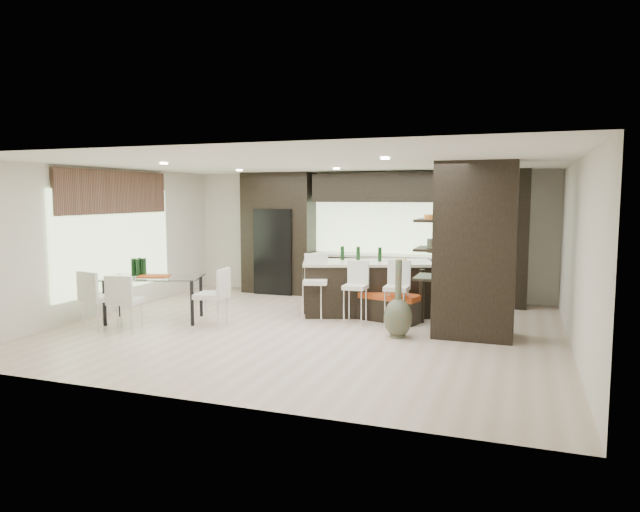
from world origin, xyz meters
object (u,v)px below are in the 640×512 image
at_px(kitchen_island, 367,288).
at_px(chair_far, 100,302).
at_px(chair_near, 126,305).
at_px(stool_right, 397,300).
at_px(bench, 386,307).
at_px(dining_table, 155,299).
at_px(floor_vase, 398,299).
at_px(stool_left, 315,294).
at_px(chair_end, 212,299).
at_px(stool_mid, 355,298).

xyz_separation_m(kitchen_island, chair_far, (-3.86, -2.60, -0.05)).
bearing_deg(chair_near, stool_right, 12.98).
bearing_deg(kitchen_island, bench, -61.21).
bearing_deg(chair_far, chair_near, 13.27).
height_order(stool_right, dining_table, stool_right).
distance_m(kitchen_island, chair_near, 4.24).
distance_m(stool_right, floor_vase, 0.77).
bearing_deg(floor_vase, kitchen_island, 120.43).
distance_m(kitchen_island, stool_right, 1.08).
xyz_separation_m(stool_right, dining_table, (-4.07, -1.02, -0.05)).
xyz_separation_m(kitchen_island, stool_left, (-0.72, -0.81, -0.02)).
height_order(kitchen_island, stool_left, kitchen_island).
relative_size(floor_vase, chair_far, 1.36).
relative_size(stool_left, dining_table, 0.58).
xyz_separation_m(kitchen_island, stool_right, (0.72, -0.80, -0.05)).
xyz_separation_m(kitchen_island, bench, (0.45, -0.40, -0.25)).
height_order(floor_vase, chair_near, floor_vase).
distance_m(kitchen_island, chair_end, 2.87).
relative_size(floor_vase, dining_table, 0.74).
relative_size(stool_left, chair_end, 1.05).
relative_size(stool_right, chair_near, 1.04).
distance_m(stool_mid, chair_near, 3.80).
distance_m(stool_left, chair_end, 1.80).
xyz_separation_m(kitchen_island, floor_vase, (0.90, -1.54, 0.11)).
distance_m(stool_mid, floor_vase, 1.18).
bearing_deg(kitchen_island, stool_right, -67.10).
relative_size(bench, chair_end, 1.40).
bearing_deg(kitchen_island, floor_vase, -78.71).
distance_m(stool_left, bench, 1.26).
bearing_deg(stool_left, floor_vase, -39.79).
relative_size(bench, dining_table, 0.77).
xyz_separation_m(stool_mid, dining_table, (-3.35, -1.03, -0.04)).
bearing_deg(stool_left, chair_end, -161.68).
bearing_deg(stool_right, chair_far, -158.84).
relative_size(bench, chair_far, 1.41).
distance_m(kitchen_island, chair_far, 4.65).
distance_m(stool_right, chair_end, 3.11).
xyz_separation_m(kitchen_island, chair_near, (-3.35, -2.59, -0.07)).
distance_m(kitchen_island, dining_table, 3.82).
bearing_deg(floor_vase, chair_near, -166.03).
bearing_deg(stool_mid, floor_vase, -38.82).
bearing_deg(chair_near, kitchen_island, 26.99).
distance_m(stool_right, chair_near, 4.45).
relative_size(stool_mid, stool_right, 0.97).
bearing_deg(stool_mid, bench, 41.83).
xyz_separation_m(stool_mid, chair_end, (-2.21, -1.03, 0.02)).
bearing_deg(chair_end, dining_table, 83.43).
relative_size(floor_vase, chair_end, 1.35).
distance_m(bench, chair_end, 3.02).
height_order(stool_left, dining_table, stool_left).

